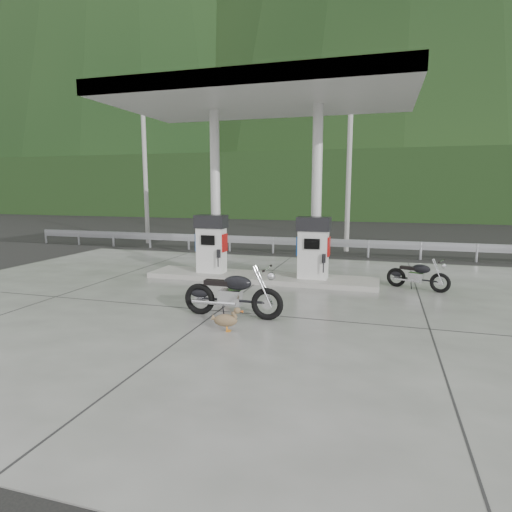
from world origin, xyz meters
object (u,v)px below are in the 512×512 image
(gas_pump_left, at_px, (211,244))
(gas_pump_right, at_px, (313,248))
(motorcycle_right, at_px, (418,276))
(duck, at_px, (226,321))
(motorcycle_left, at_px, (233,295))

(gas_pump_left, bearing_deg, gas_pump_right, 0.00)
(gas_pump_left, xyz_separation_m, motorcycle_right, (6.10, 0.03, -0.67))
(gas_pump_left, height_order, duck, gas_pump_left)
(gas_pump_right, distance_m, duck, 4.91)
(motorcycle_left, height_order, duck, motorcycle_left)
(gas_pump_right, relative_size, duck, 3.14)
(gas_pump_left, distance_m, duck, 5.31)
(motorcycle_right, distance_m, duck, 6.14)
(gas_pump_left, bearing_deg, motorcycle_right, 0.32)
(motorcycle_right, relative_size, duck, 2.83)
(gas_pump_left, relative_size, duck, 3.14)
(gas_pump_right, relative_size, motorcycle_right, 1.11)
(motorcycle_left, xyz_separation_m, motorcycle_right, (4.04, 3.85, -0.11))
(motorcycle_right, bearing_deg, gas_pump_right, -157.85)
(gas_pump_left, height_order, motorcycle_right, gas_pump_left)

